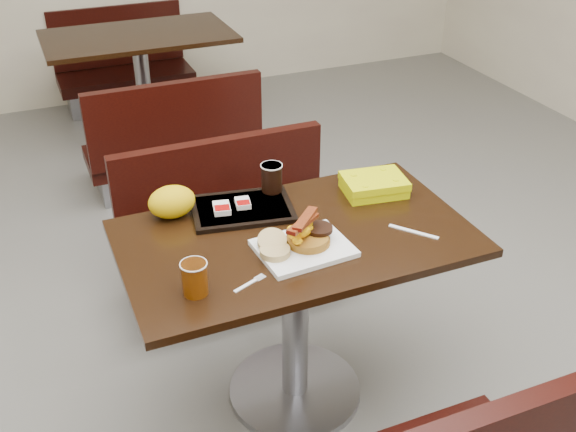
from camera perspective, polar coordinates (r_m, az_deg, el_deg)
name	(u,v)px	position (r m, az deg, el deg)	size (l,w,h in m)	color
floor	(295,392)	(2.82, 0.57, -14.50)	(6.00, 7.00, 0.01)	gray
table_near	(295,319)	(2.57, 0.62, -8.63)	(1.20, 0.70, 0.75)	black
bench_near_n	(235,230)	(3.11, -4.45, -1.18)	(1.00, 0.46, 0.72)	black
table_far	(144,89)	(4.77, -11.93, 10.31)	(1.20, 0.70, 0.75)	black
bench_far_s	(170,130)	(4.14, -9.84, 7.05)	(1.00, 0.46, 0.72)	black
bench_far_n	(124,61)	(5.43, -13.52, 12.50)	(1.00, 0.46, 0.72)	black
platter	(304,248)	(2.26, 1.31, -2.71)	(0.30, 0.23, 0.02)	white
pancake_stack	(308,239)	(2.26, 1.71, -1.93)	(0.15, 0.15, 0.03)	#905A18
sausage_patty	(319,229)	(2.28, 2.63, -1.06)	(0.09, 0.09, 0.01)	black
scrambled_eggs	(301,231)	(2.22, 1.07, -1.29)	(0.10, 0.09, 0.05)	#EE9904
bacon_strips	(303,222)	(2.20, 1.26, -0.54)	(0.18, 0.08, 0.01)	#3F0704
muffin_bottom	(275,251)	(2.21, -1.10, -2.97)	(0.10, 0.10, 0.02)	#CDBB6C
muffin_top	(272,241)	(2.24, -1.34, -2.11)	(0.10, 0.10, 0.02)	#CDBB6C
coffee_cup_near	(195,278)	(2.06, -7.79, -5.17)	(0.08, 0.08, 0.11)	#893E05
fork	(245,286)	(2.11, -3.57, -5.82)	(0.12, 0.02, 0.00)	white
knife	(414,232)	(2.39, 10.43, -1.29)	(0.18, 0.01, 0.00)	white
condiment_syrup	(296,232)	(2.35, 0.65, -1.38)	(0.04, 0.03, 0.01)	#B93007
condiment_ketchup	(291,219)	(2.42, 0.28, -0.29)	(0.04, 0.03, 0.01)	#8C0504
tray	(242,209)	(2.48, -3.84, 0.60)	(0.36, 0.26, 0.02)	black
hashbrown_sleeve_left	(222,208)	(2.45, -5.55, 0.66)	(0.06, 0.08, 0.02)	silver
hashbrown_sleeve_right	(243,203)	(2.48, -3.80, 1.09)	(0.05, 0.07, 0.02)	silver
coffee_cup_far	(272,178)	(2.55, -1.37, 3.20)	(0.08, 0.08, 0.11)	black
clamshell	(374,185)	(2.61, 7.18, 2.59)	(0.23, 0.17, 0.06)	#C9CF03
paper_bag	(172,202)	(2.45, -9.67, 1.17)	(0.17, 0.12, 0.12)	#D99A07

